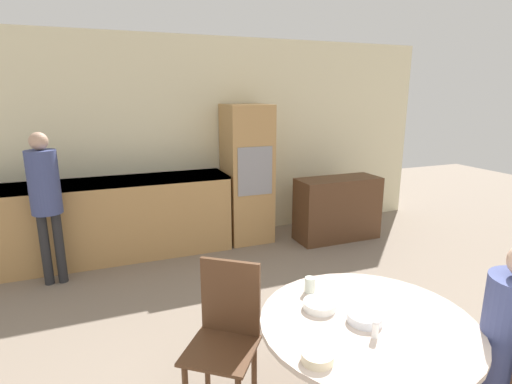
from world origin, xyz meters
TOP-DOWN VIEW (x-y plane):
  - wall_back at (0.00, 5.04)m, footprint 6.83×0.05m
  - kitchen_counter at (-1.14, 4.69)m, footprint 2.85×0.60m
  - oven_unit at (0.60, 4.70)m, footprint 0.56×0.59m
  - sideboard at (1.72, 4.26)m, footprint 1.11×0.45m
  - dining_table at (0.06, 1.43)m, footprint 1.12×1.12m
  - chair_far_left at (-0.54, 2.01)m, footprint 0.56×0.56m
  - person_standing at (-1.68, 4.21)m, footprint 0.29×0.29m
  - cup at (-0.07, 1.81)m, footprint 0.06×0.06m
  - bowl_near at (-0.11, 1.63)m, footprint 0.18×0.18m
  - bowl_centre at (-0.35, 1.25)m, footprint 0.14×0.14m
  - bowl_far at (0.04, 1.43)m, footprint 0.18×0.18m
  - salt_shaker at (-0.00, 1.30)m, footprint 0.03×0.03m

SIDE VIEW (x-z plane):
  - sideboard at x=1.72m, z-range 0.00..0.83m
  - kitchen_counter at x=-1.14m, z-range 0.01..0.95m
  - chair_far_left at x=-0.54m, z-range 0.05..0.97m
  - dining_table at x=0.06m, z-range 0.13..0.90m
  - bowl_near at x=-0.11m, z-range 0.76..0.81m
  - bowl_centre at x=-0.35m, z-range 0.76..0.81m
  - bowl_far at x=0.04m, z-range 0.76..0.81m
  - salt_shaker at x=0.00m, z-range 0.76..0.85m
  - cup at x=-0.07m, z-range 0.76..0.86m
  - oven_unit at x=0.60m, z-range 0.00..1.77m
  - person_standing at x=-1.68m, z-range 0.19..1.74m
  - wall_back at x=0.00m, z-range 0.00..2.60m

